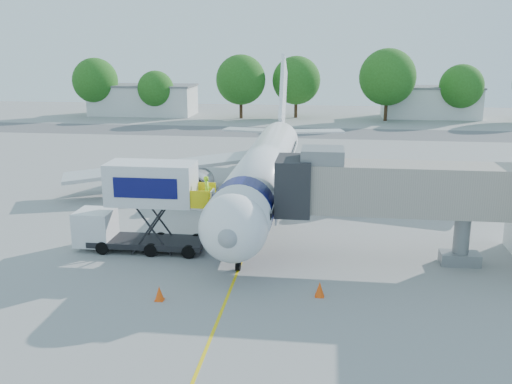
# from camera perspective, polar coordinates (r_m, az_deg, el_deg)

# --- Properties ---
(ground) EXTENTS (160.00, 160.00, 0.00)m
(ground) POSITION_cam_1_polar(r_m,az_deg,el_deg) (41.12, 0.27, -2.81)
(ground) COLOR #959593
(ground) RESTS_ON ground
(guidance_line) EXTENTS (0.15, 70.00, 0.01)m
(guidance_line) POSITION_cam_1_polar(r_m,az_deg,el_deg) (41.12, 0.27, -2.80)
(guidance_line) COLOR yellow
(guidance_line) RESTS_ON ground
(taxiway_strip) EXTENTS (120.00, 10.00, 0.01)m
(taxiway_strip) POSITION_cam_1_polar(r_m,az_deg,el_deg) (82.01, 3.83, 5.95)
(taxiway_strip) COLOR #59595B
(taxiway_strip) RESTS_ON ground
(aircraft) EXTENTS (34.17, 37.73, 11.35)m
(aircraft) POSITION_cam_1_polar(r_m,az_deg,el_deg) (44.33, 0.91, 2.42)
(aircraft) COLOR white
(aircraft) RESTS_ON ground
(jet_bridge) EXTENTS (13.90, 3.20, 6.60)m
(jet_bridge) POSITION_cam_1_polar(r_m,az_deg,el_deg) (33.09, 12.64, 0.31)
(jet_bridge) COLOR #A09689
(jet_bridge) RESTS_ON ground
(catering_hiloader) EXTENTS (8.50, 2.44, 5.50)m
(catering_hiloader) POSITION_cam_1_polar(r_m,az_deg,el_deg) (35.11, -11.35, -1.47)
(catering_hiloader) COLOR black
(catering_hiloader) RESTS_ON ground
(ground_tug) EXTENTS (3.81, 2.84, 1.36)m
(ground_tug) POSITION_cam_1_polar(r_m,az_deg,el_deg) (26.20, -4.18, -11.70)
(ground_tug) COLOR silver
(ground_tug) RESTS_ON ground
(safety_cone_a) EXTENTS (0.49, 0.49, 0.79)m
(safety_cone_a) POSITION_cam_1_polar(r_m,az_deg,el_deg) (29.15, 6.38, -9.65)
(safety_cone_a) COLOR #FF4E0D
(safety_cone_a) RESTS_ON ground
(safety_cone_b) EXTENTS (0.47, 0.47, 0.75)m
(safety_cone_b) POSITION_cam_1_polar(r_m,az_deg,el_deg) (28.97, -9.64, -9.98)
(safety_cone_b) COLOR #FF4E0D
(safety_cone_b) RESTS_ON ground
(outbuilding_left) EXTENTS (18.40, 8.40, 5.30)m
(outbuilding_left) POSITION_cam_1_polar(r_m,az_deg,el_deg) (104.66, -11.20, 9.05)
(outbuilding_left) COLOR silver
(outbuilding_left) RESTS_ON ground
(outbuilding_right) EXTENTS (16.40, 7.40, 5.30)m
(outbuilding_right) POSITION_cam_1_polar(r_m,az_deg,el_deg) (102.87, 17.03, 8.60)
(outbuilding_right) COLOR silver
(outbuilding_right) RESTS_ON ground
(tree_a) EXTENTS (7.84, 7.84, 9.99)m
(tree_a) POSITION_cam_1_polar(r_m,az_deg,el_deg) (104.77, -15.78, 10.66)
(tree_a) COLOR #382314
(tree_a) RESTS_ON ground
(tree_b) EXTENTS (6.19, 6.19, 7.89)m
(tree_b) POSITION_cam_1_polar(r_m,az_deg,el_deg) (100.78, -10.01, 10.12)
(tree_b) COLOR #382314
(tree_b) RESTS_ON ground
(tree_c) EXTENTS (8.33, 8.33, 10.62)m
(tree_c) POSITION_cam_1_polar(r_m,az_deg,el_deg) (97.27, -1.53, 11.15)
(tree_c) COLOR #382314
(tree_c) RESTS_ON ground
(tree_d) EXTENTS (8.13, 8.13, 10.37)m
(tree_d) POSITION_cam_1_polar(r_m,az_deg,el_deg) (98.34, 4.05, 11.07)
(tree_d) COLOR #382314
(tree_d) RESTS_ON ground
(tree_e) EXTENTS (9.15, 9.15, 11.66)m
(tree_e) POSITION_cam_1_polar(r_m,az_deg,el_deg) (96.21, 13.02, 11.14)
(tree_e) COLOR #382314
(tree_e) RESTS_ON ground
(tree_f) EXTENTS (7.16, 7.16, 9.13)m
(tree_f) POSITION_cam_1_polar(r_m,az_deg,el_deg) (100.66, 19.85, 9.91)
(tree_f) COLOR #382314
(tree_f) RESTS_ON ground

